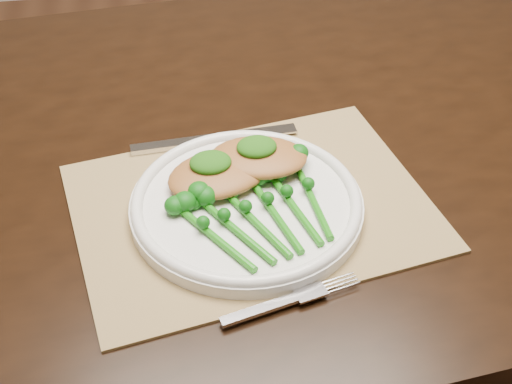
{
  "coord_description": "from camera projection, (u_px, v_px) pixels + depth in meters",
  "views": [
    {
      "loc": [
        -0.06,
        -0.92,
        1.35
      ],
      "look_at": [
        0.04,
        -0.27,
        0.78
      ],
      "focal_mm": 50.0,
      "sensor_mm": 36.0,
      "label": 1
    }
  ],
  "objects": [
    {
      "name": "dining_table",
      "position": [
        280.0,
        300.0,
        1.27
      ],
      "size": [
        1.69,
        1.07,
        0.75
      ],
      "rotation": [
        0.0,
        0.0,
        0.11
      ],
      "color": "black",
      "rests_on": "ground"
    },
    {
      "name": "fork",
      "position": [
        300.0,
        297.0,
        0.77
      ],
      "size": [
        0.16,
        0.06,
        0.01
      ],
      "rotation": [
        0.0,
        0.0,
        0.25
      ],
      "color": "silver",
      "rests_on": "placemat"
    },
    {
      "name": "chicken_fillet_left",
      "position": [
        219.0,
        173.0,
        0.89
      ],
      "size": [
        0.16,
        0.13,
        0.03
      ],
      "primitive_type": "ellipsoid",
      "rotation": [
        0.0,
        0.0,
        0.32
      ],
      "color": "#9D622D",
      "rests_on": "dinner_plate"
    },
    {
      "name": "dinner_plate",
      "position": [
        247.0,
        204.0,
        0.88
      ],
      "size": [
        0.29,
        0.29,
        0.03
      ],
      "color": "silver",
      "rests_on": "placemat"
    },
    {
      "name": "broccolini_bundle",
      "position": [
        265.0,
        218.0,
        0.84
      ],
      "size": [
        0.21,
        0.22,
        0.04
      ],
      "rotation": [
        0.0,
        0.0,
        0.35
      ],
      "color": "#176B0E",
      "rests_on": "dinner_plate"
    },
    {
      "name": "pesto_dollop_right",
      "position": [
        257.0,
        147.0,
        0.9
      ],
      "size": [
        0.05,
        0.04,
        0.02
      ],
      "primitive_type": "ellipsoid",
      "color": "#134309",
      "rests_on": "chicken_fillet_right"
    },
    {
      "name": "chicken_fillet_right",
      "position": [
        258.0,
        157.0,
        0.91
      ],
      "size": [
        0.14,
        0.11,
        0.03
      ],
      "primitive_type": "ellipsoid",
      "rotation": [
        0.0,
        0.0,
        -0.16
      ],
      "color": "#9D622D",
      "rests_on": "dinner_plate"
    },
    {
      "name": "placemat",
      "position": [
        252.0,
        207.0,
        0.89
      ],
      "size": [
        0.48,
        0.39,
        0.0
      ],
      "primitive_type": "cube",
      "rotation": [
        0.0,
        0.0,
        0.18
      ],
      "color": "olive",
      "rests_on": "dining_table"
    },
    {
      "name": "floor",
      "position": [
        220.0,
        381.0,
        1.58
      ],
      "size": [
        4.0,
        4.0,
        0.0
      ],
      "primitive_type": "plane",
      "color": "brown",
      "rests_on": "ground"
    },
    {
      "name": "pesto_dollop_left",
      "position": [
        210.0,
        162.0,
        0.88
      ],
      "size": [
        0.05,
        0.04,
        0.02
      ],
      "primitive_type": "ellipsoid",
      "color": "#134309",
      "rests_on": "chicken_fillet_left"
    },
    {
      "name": "knife",
      "position": [
        198.0,
        141.0,
        0.99
      ],
      "size": [
        0.23,
        0.03,
        0.01
      ],
      "rotation": [
        0.0,
        0.0,
        0.07
      ],
      "color": "silver",
      "rests_on": "placemat"
    }
  ]
}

